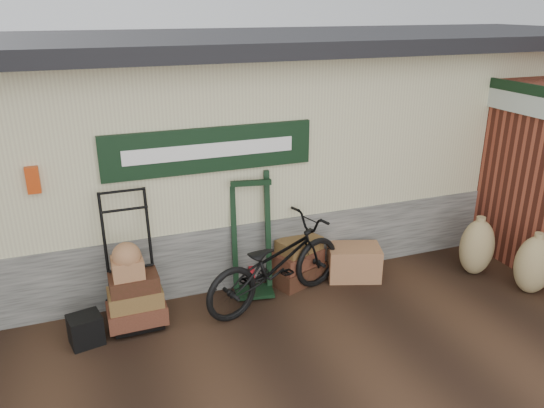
{
  "coord_description": "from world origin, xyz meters",
  "views": [
    {
      "loc": [
        -1.79,
        -5.12,
        3.6
      ],
      "look_at": [
        0.47,
        0.9,
        1.17
      ],
      "focal_mm": 35.0,
      "sensor_mm": 36.0,
      "label": 1
    }
  ],
  "objects_px": {
    "wicker_hamper": "(354,262)",
    "black_trunk": "(86,330)",
    "bicycle": "(276,259)",
    "porter_trolley": "(130,258)",
    "suitcase_stack": "(297,260)",
    "green_barrow": "(252,235)"
  },
  "relations": [
    {
      "from": "porter_trolley",
      "to": "bicycle",
      "type": "xyz_separation_m",
      "value": [
        1.74,
        -0.22,
        -0.21
      ]
    },
    {
      "from": "wicker_hamper",
      "to": "black_trunk",
      "type": "distance_m",
      "value": 3.59
    },
    {
      "from": "bicycle",
      "to": "porter_trolley",
      "type": "bearing_deg",
      "value": 65.53
    },
    {
      "from": "wicker_hamper",
      "to": "bicycle",
      "type": "height_order",
      "value": "bicycle"
    },
    {
      "from": "suitcase_stack",
      "to": "bicycle",
      "type": "distance_m",
      "value": 0.67
    },
    {
      "from": "porter_trolley",
      "to": "black_trunk",
      "type": "distance_m",
      "value": 0.92
    },
    {
      "from": "porter_trolley",
      "to": "bicycle",
      "type": "relative_size",
      "value": 0.79
    },
    {
      "from": "green_barrow",
      "to": "bicycle",
      "type": "bearing_deg",
      "value": -54.84
    },
    {
      "from": "green_barrow",
      "to": "wicker_hamper",
      "type": "height_order",
      "value": "green_barrow"
    },
    {
      "from": "green_barrow",
      "to": "wicker_hamper",
      "type": "distance_m",
      "value": 1.55
    },
    {
      "from": "suitcase_stack",
      "to": "black_trunk",
      "type": "relative_size",
      "value": 2.07
    },
    {
      "from": "wicker_hamper",
      "to": "black_trunk",
      "type": "xyz_separation_m",
      "value": [
        -3.58,
        -0.31,
        -0.06
      ]
    },
    {
      "from": "bicycle",
      "to": "wicker_hamper",
      "type": "bearing_deg",
      "value": -97.27
    },
    {
      "from": "green_barrow",
      "to": "black_trunk",
      "type": "xyz_separation_m",
      "value": [
        -2.14,
        -0.49,
        -0.63
      ]
    },
    {
      "from": "porter_trolley",
      "to": "bicycle",
      "type": "distance_m",
      "value": 1.77
    },
    {
      "from": "bicycle",
      "to": "green_barrow",
      "type": "bearing_deg",
      "value": 7.73
    },
    {
      "from": "green_barrow",
      "to": "black_trunk",
      "type": "distance_m",
      "value": 2.29
    },
    {
      "from": "porter_trolley",
      "to": "black_trunk",
      "type": "bearing_deg",
      "value": -152.18
    },
    {
      "from": "suitcase_stack",
      "to": "wicker_hamper",
      "type": "bearing_deg",
      "value": -12.47
    },
    {
      "from": "green_barrow",
      "to": "suitcase_stack",
      "type": "height_order",
      "value": "green_barrow"
    },
    {
      "from": "green_barrow",
      "to": "suitcase_stack",
      "type": "distance_m",
      "value": 0.81
    },
    {
      "from": "green_barrow",
      "to": "black_trunk",
      "type": "bearing_deg",
      "value": -157.05
    }
  ]
}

